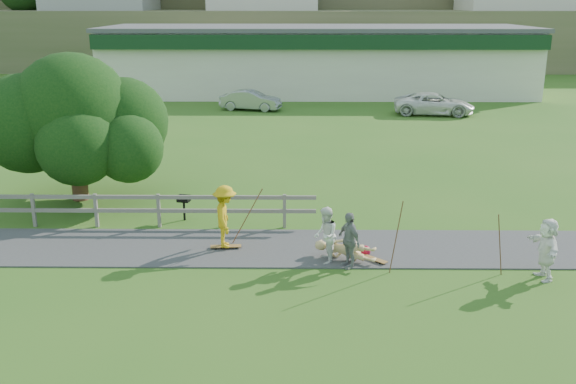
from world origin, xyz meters
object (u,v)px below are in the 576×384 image
(spectator_d, at_px, (546,249))
(tree, at_px, (75,138))
(car_white, at_px, (434,104))
(skater_rider, at_px, (225,220))
(car_silver, at_px, (251,100))
(skater_fallen, at_px, (345,250))
(bbq, at_px, (184,208))
(spectator_b, at_px, (349,240))
(spectator_a, at_px, (326,236))

(spectator_d, distance_m, tree, 15.88)
(spectator_d, bearing_deg, car_white, 172.48)
(skater_rider, distance_m, car_silver, 24.87)
(skater_fallen, relative_size, car_white, 0.35)
(skater_fallen, relative_size, bbq, 2.08)
(skater_fallen, xyz_separation_m, spectator_d, (5.08, -1.15, 0.50))
(car_white, distance_m, tree, 24.80)
(car_silver, xyz_separation_m, bbq, (-0.70, -22.25, -0.24))
(tree, height_order, bbq, tree)
(skater_fallen, height_order, spectator_b, spectator_b)
(spectator_b, distance_m, car_white, 25.52)
(skater_rider, xyz_separation_m, spectator_b, (3.46, -1.25, -0.13))
(skater_fallen, height_order, spectator_d, spectator_d)
(tree, relative_size, bbq, 7.84)
(car_silver, bearing_deg, car_white, -85.14)
(spectator_b, bearing_deg, car_silver, 159.99)
(skater_rider, xyz_separation_m, spectator_a, (2.85, -0.95, -0.12))
(skater_rider, relative_size, tree, 0.28)
(spectator_d, xyz_separation_m, car_white, (2.32, 25.14, -0.13))
(car_silver, height_order, bbq, car_silver)
(skater_rider, relative_size, car_silver, 0.46)
(skater_fallen, distance_m, spectator_a, 0.75)
(skater_fallen, xyz_separation_m, car_silver, (-4.35, 25.64, 0.34))
(skater_fallen, distance_m, car_white, 25.11)
(skater_fallen, distance_m, spectator_d, 5.23)
(car_silver, bearing_deg, skater_fallen, -157.53)
(spectator_b, height_order, spectator_d, spectator_d)
(skater_fallen, bearing_deg, bbq, 83.76)
(skater_fallen, height_order, car_white, car_white)
(skater_rider, distance_m, skater_fallen, 3.55)
(spectator_a, bearing_deg, bbq, -128.76)
(spectator_a, bearing_deg, car_silver, -172.12)
(skater_rider, bearing_deg, car_silver, -4.66)
(skater_fallen, distance_m, car_silver, 26.01)
(car_white, bearing_deg, skater_fallen, 170.65)
(tree, bearing_deg, spectator_a, -33.82)
(car_silver, height_order, car_white, car_white)
(spectator_a, relative_size, bbq, 1.88)
(car_silver, xyz_separation_m, tree, (-4.86, -20.00, 1.61))
(car_silver, relative_size, bbq, 4.72)
(spectator_d, bearing_deg, spectator_a, -102.27)
(spectator_b, relative_size, tree, 0.24)
(skater_rider, bearing_deg, spectator_b, -116.63)
(car_silver, distance_m, car_white, 11.86)
(car_white, bearing_deg, car_silver, 89.80)
(skater_rider, xyz_separation_m, car_silver, (-0.94, 24.85, -0.25))
(spectator_b, bearing_deg, skater_rider, -139.38)
(tree, distance_m, bbq, 5.08)
(bbq, bearing_deg, spectator_a, -25.38)
(spectator_a, xyz_separation_m, tree, (-8.65, 5.79, 1.47))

